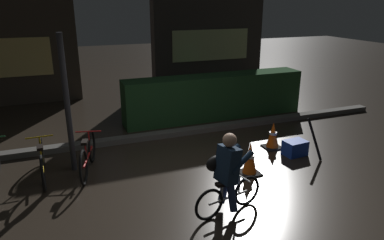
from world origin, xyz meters
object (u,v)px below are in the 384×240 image
Objects in this scene: parked_bike_left_mid at (42,161)px; traffic_cone_far at (273,136)px; parked_bike_center_left at (88,156)px; traffic_cone_near at (250,159)px; street_post at (67,105)px; blue_crate at (295,148)px; cyclist at (227,173)px; closed_umbrella at (315,139)px.

traffic_cone_far is (4.49, -0.27, -0.04)m from parked_bike_left_mid.
parked_bike_center_left reaches higher than traffic_cone_far.
parked_bike_center_left is at bearing 157.54° from traffic_cone_near.
parked_bike_left_mid is at bearing -163.26° from street_post.
parked_bike_left_mid is 3.42× the size of blue_crate.
blue_crate is (4.20, -0.90, -1.09)m from street_post.
parked_bike_left_mid reaches higher than blue_crate.
cyclist is (2.00, -2.25, -0.61)m from street_post.
cyclist is (-0.94, -0.95, 0.34)m from traffic_cone_near.
traffic_cone_near is 1.52m from closed_umbrella.
street_post is 1.99× the size of cyclist.
cyclist is at bearing -137.37° from traffic_cone_far.
street_post is 4.43m from blue_crate.
cyclist is at bearing -131.49° from parked_bike_left_mid.
street_post is 1.64× the size of parked_bike_left_mid.
cyclist is at bearing -148.47° from blue_crate.
parked_bike_center_left is 3.74m from traffic_cone_far.
cyclist reaches higher than closed_umbrella.
parked_bike_left_mid is 2.65× the size of traffic_cone_far.
traffic_cone_near is 1.36m from traffic_cone_far.
cyclist is 1.47× the size of closed_umbrella.
traffic_cone_far is 0.54m from blue_crate.
street_post is 4.67m from closed_umbrella.
traffic_cone_near is 0.48× the size of cyclist.
blue_crate is (0.22, -0.47, -0.12)m from traffic_cone_far.
parked_bike_center_left is 2.90m from traffic_cone_near.
closed_umbrella is at bearing -14.51° from street_post.
closed_umbrella is (0.25, -0.25, 0.24)m from blue_crate.
blue_crate is at bearing 17.54° from traffic_cone_near.
parked_bike_center_left reaches higher than parked_bike_left_mid.
street_post is 4.35× the size of traffic_cone_far.
blue_crate is at bearing 19.18° from cyclist.
parked_bike_center_left is 3.36× the size of blue_crate.
street_post is at bearing 58.47° from closed_umbrella.
traffic_cone_near reaches higher than blue_crate.
blue_crate is 0.52× the size of closed_umbrella.
parked_bike_left_mid is (-0.52, -0.15, -0.92)m from street_post.
traffic_cone_near is at bearing 78.64° from closed_umbrella.
traffic_cone_far is at bearing -95.09° from parked_bike_left_mid.
traffic_cone_near is (3.45, -1.15, -0.03)m from parked_bike_left_mid.
parked_bike_center_left is 4.02m from blue_crate.
parked_bike_center_left is at bearing -37.53° from street_post.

